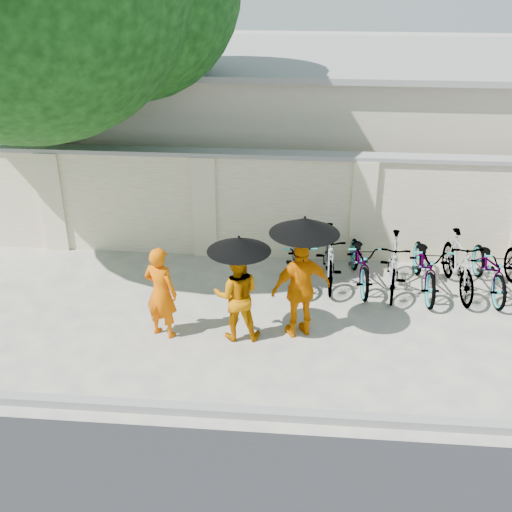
{
  "coord_description": "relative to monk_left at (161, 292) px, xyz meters",
  "views": [
    {
      "loc": [
        1.0,
        -8.26,
        5.53
      ],
      "look_at": [
        0.19,
        0.82,
        1.1
      ],
      "focal_mm": 45.0,
      "sensor_mm": 36.0,
      "label": 1
    }
  ],
  "objects": [
    {
      "name": "bike_0",
      "position": [
        2.04,
        1.96,
        -0.31
      ],
      "size": [
        0.75,
        1.74,
        0.89
      ],
      "primitive_type": "imported",
      "rotation": [
        0.0,
        0.0,
        0.09
      ],
      "color": "#B1B1B1",
      "rests_on": "ground"
    },
    {
      "name": "bike_3",
      "position": [
        3.72,
        1.78,
        -0.24
      ],
      "size": [
        0.66,
        1.74,
        1.02
      ],
      "primitive_type": "imported",
      "rotation": [
        0.0,
        0.0,
        -0.11
      ],
      "color": "#B1B1B1",
      "rests_on": "ground"
    },
    {
      "name": "compound_wall",
      "position": [
        2.21,
        3.06,
        0.25
      ],
      "size": [
        20.0,
        0.3,
        2.0
      ],
      "primitive_type": "cube",
      "color": "beige",
      "rests_on": "ground"
    },
    {
      "name": "monk_right",
      "position": [
        2.13,
        0.21,
        0.06
      ],
      "size": [
        1.03,
        0.73,
        1.62
      ],
      "primitive_type": "imported",
      "rotation": [
        0.0,
        0.0,
        3.55
      ],
      "color": "#DB6D00",
      "rests_on": "ground"
    },
    {
      "name": "monk_left",
      "position": [
        0.0,
        0.0,
        0.0
      ],
      "size": [
        0.64,
        0.52,
        1.5
      ],
      "primitive_type": "imported",
      "rotation": [
        0.0,
        0.0,
        2.79
      ],
      "color": "#E65C00",
      "rests_on": "ground"
    },
    {
      "name": "parasol_center",
      "position": [
        1.22,
        -0.04,
        0.88
      ],
      "size": [
        0.94,
        0.94,
        0.91
      ],
      "color": "black",
      "rests_on": "ground"
    },
    {
      "name": "bike_4",
      "position": [
        4.28,
        1.84,
        -0.26
      ],
      "size": [
        0.72,
        1.9,
        0.99
      ],
      "primitive_type": "imported",
      "rotation": [
        0.0,
        0.0,
        0.03
      ],
      "color": "#B1B1B1",
      "rests_on": "ground"
    },
    {
      "name": "ground",
      "position": [
        1.21,
        -0.14,
        -0.75
      ],
      "size": [
        80.0,
        80.0,
        0.0
      ],
      "primitive_type": "plane",
      "color": "#BAB199"
    },
    {
      "name": "monk_center",
      "position": [
        1.17,
        0.04,
        -0.01
      ],
      "size": [
        0.77,
        0.63,
        1.47
      ],
      "primitive_type": "imported",
      "rotation": [
        0.0,
        0.0,
        3.24
      ],
      "color": "#BD6900",
      "rests_on": "ground"
    },
    {
      "name": "bike_6",
      "position": [
        5.39,
        1.87,
        -0.28
      ],
      "size": [
        0.75,
        1.84,
        0.95
      ],
      "primitive_type": "imported",
      "rotation": [
        0.0,
        0.0,
        0.07
      ],
      "color": "#B1B1B1",
      "rests_on": "ground"
    },
    {
      "name": "building_behind",
      "position": [
        3.21,
        6.86,
        0.85
      ],
      "size": [
        14.0,
        6.0,
        3.2
      ],
      "primitive_type": "cube",
      "color": "#B7AF9D",
      "rests_on": "ground"
    },
    {
      "name": "bike_2",
      "position": [
        3.16,
        1.96,
        -0.28
      ],
      "size": [
        0.8,
        1.83,
        0.93
      ],
      "primitive_type": "imported",
      "rotation": [
        0.0,
        0.0,
        0.1
      ],
      "color": "#B1B1B1",
      "rests_on": "ground"
    },
    {
      "name": "bike_1",
      "position": [
        2.6,
        1.98,
        -0.24
      ],
      "size": [
        0.53,
        1.72,
        1.02
      ],
      "primitive_type": "imported",
      "rotation": [
        0.0,
        0.0,
        0.03
      ],
      "color": "#B1B1B1",
      "rests_on": "ground"
    },
    {
      "name": "bike_5",
      "position": [
        4.83,
        1.85,
        -0.22
      ],
      "size": [
        0.68,
        1.8,
        1.06
      ],
      "primitive_type": "imported",
      "rotation": [
        0.0,
        0.0,
        0.1
      ],
      "color": "#B1B1B1",
      "rests_on": "ground"
    },
    {
      "name": "kerb",
      "position": [
        1.21,
        -1.84,
        -0.69
      ],
      "size": [
        40.0,
        0.16,
        0.12
      ],
      "primitive_type": "cube",
      "color": "gray",
      "rests_on": "ground"
    },
    {
      "name": "parasol_right",
      "position": [
        2.15,
        0.13,
        1.14
      ],
      "size": [
        1.03,
        1.03,
        1.09
      ],
      "color": "black",
      "rests_on": "ground"
    }
  ]
}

